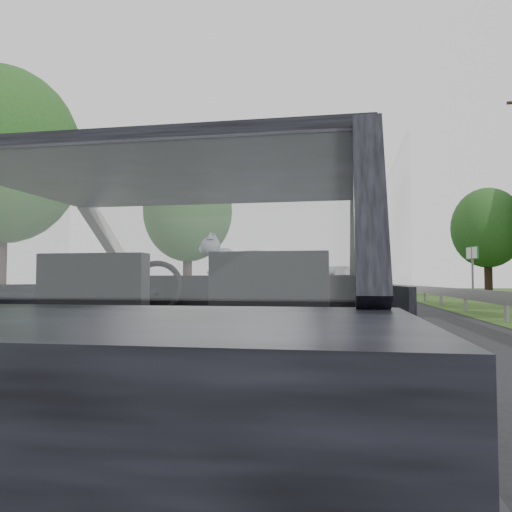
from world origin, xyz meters
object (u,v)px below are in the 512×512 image
at_px(subject_car, 203,328).
at_px(highway_sign, 473,273).
at_px(cat, 252,261).
at_px(other_car, 328,284).

height_order(subject_car, highway_sign, highway_sign).
xyz_separation_m(subject_car, cat, (0.14, 0.61, 0.37)).
height_order(other_car, highway_sign, highway_sign).
height_order(subject_car, cat, subject_car).
bearing_deg(cat, subject_car, -97.40).
height_order(cat, other_car, other_car).
distance_m(subject_car, other_car, 22.20).
bearing_deg(highway_sign, other_car, -178.02).
bearing_deg(highway_sign, cat, -123.23).
xyz_separation_m(cat, highway_sign, (7.05, 24.08, 0.29)).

